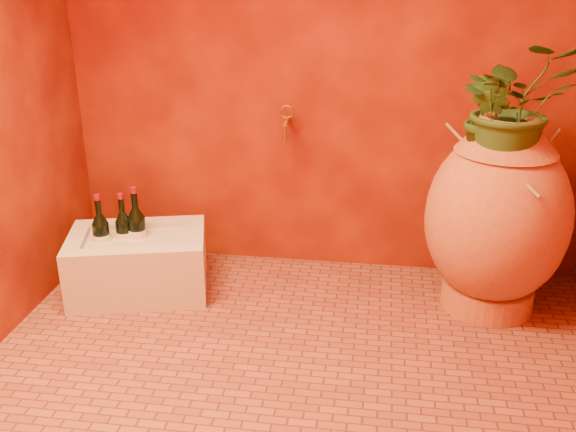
% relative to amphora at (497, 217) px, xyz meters
% --- Properties ---
extents(floor, '(2.50, 2.50, 0.00)m').
position_rel_amphora_xyz_m(floor, '(-0.78, -0.65, -0.44)').
color(floor, brown).
rests_on(floor, ground).
extents(wall_back, '(2.50, 0.02, 2.50)m').
position_rel_amphora_xyz_m(wall_back, '(-0.78, 0.35, 0.81)').
color(wall_back, '#510904').
rests_on(wall_back, ground).
extents(amphora, '(0.65, 0.65, 0.88)m').
position_rel_amphora_xyz_m(amphora, '(0.00, 0.00, 0.00)').
color(amphora, '#B86734').
rests_on(amphora, floor).
extents(stone_basin, '(0.71, 0.58, 0.29)m').
position_rel_amphora_xyz_m(stone_basin, '(-1.62, -0.09, -0.30)').
color(stone_basin, beige).
rests_on(stone_basin, floor).
extents(wine_bottle_a, '(0.08, 0.08, 0.33)m').
position_rel_amphora_xyz_m(wine_bottle_a, '(-1.78, -0.11, -0.16)').
color(wine_bottle_a, black).
rests_on(wine_bottle_a, stone_basin).
extents(wine_bottle_b, '(0.08, 0.08, 0.32)m').
position_rel_amphora_xyz_m(wine_bottle_b, '(-1.69, -0.06, -0.17)').
color(wine_bottle_b, black).
rests_on(wine_bottle_b, stone_basin).
extents(wine_bottle_c, '(0.08, 0.08, 0.35)m').
position_rel_amphora_xyz_m(wine_bottle_c, '(-1.62, -0.05, -0.15)').
color(wine_bottle_c, black).
rests_on(wine_bottle_c, stone_basin).
extents(wall_tap, '(0.07, 0.14, 0.16)m').
position_rel_amphora_xyz_m(wall_tap, '(-0.96, 0.27, 0.33)').
color(wall_tap, '#A37325').
rests_on(wall_tap, wall_back).
extents(plant_main, '(0.54, 0.49, 0.51)m').
position_rel_amphora_xyz_m(plant_main, '(0.00, -0.03, 0.50)').
color(plant_main, '#264E1C').
rests_on(plant_main, amphora).
extents(plant_side, '(0.24, 0.25, 0.36)m').
position_rel_amphora_xyz_m(plant_side, '(-0.09, -0.04, 0.44)').
color(plant_side, '#264E1C').
rests_on(plant_side, amphora).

